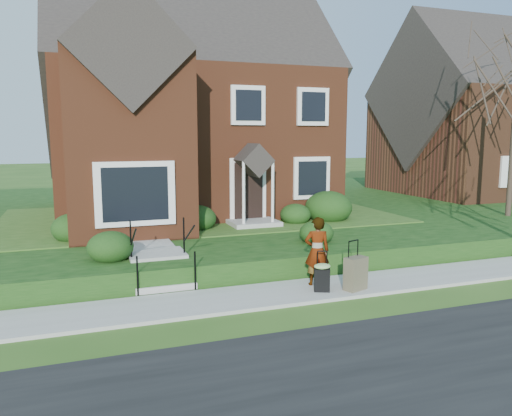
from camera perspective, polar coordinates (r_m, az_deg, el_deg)
name	(u,v)px	position (r m, az deg, el deg)	size (l,w,h in m)	color
ground	(283,295)	(11.56, 3.15, -9.91)	(120.00, 120.00, 0.00)	#2D5119
street	(428,406)	(7.59, 19.09, -20.57)	(60.00, 6.00, 0.01)	black
sidewalk	(283,293)	(11.55, 3.16, -9.72)	(60.00, 1.60, 0.08)	#9E9B93
terrace	(271,208)	(22.82, 1.73, -0.02)	(44.00, 20.00, 0.60)	#10350E
walkway	(143,235)	(15.49, -12.78, -2.99)	(1.20, 6.00, 0.06)	#9E9B93
main_house	(184,93)	(20.19, -8.27, 12.93)	(10.40, 10.20, 9.40)	brown
neighbour_house	(483,104)	(29.33, 24.49, 10.79)	(9.40, 8.00, 9.20)	brown
front_steps	(160,265)	(12.48, -10.93, -6.40)	(1.40, 2.02, 1.50)	#9E9B93
foundation_shrubs	(246,215)	(15.97, -1.14, -0.82)	(10.02, 4.67, 1.17)	black
woman	(317,251)	(11.92, 6.99, -4.91)	(0.60, 0.39, 1.64)	#999999
suitcase_black	(322,276)	(11.54, 7.56, -7.70)	(0.48, 0.45, 0.94)	black
suitcase_olive	(356,273)	(11.78, 11.32, -7.34)	(0.60, 0.46, 1.15)	brown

